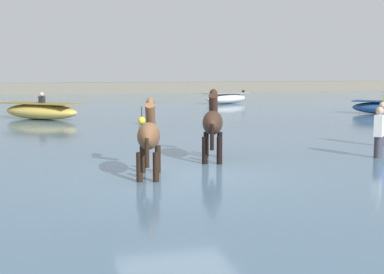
{
  "coord_description": "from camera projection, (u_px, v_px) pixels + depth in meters",
  "views": [
    {
      "loc": [
        -2.52,
        -10.31,
        2.51
      ],
      "look_at": [
        0.94,
        2.26,
        0.83
      ],
      "focal_mm": 47.86,
      "sensor_mm": 36.0,
      "label": 1
    }
  ],
  "objects": [
    {
      "name": "person_spectator_far",
      "position": [
        382.0,
        128.0,
        14.93
      ],
      "size": [
        0.21,
        0.33,
        1.63
      ],
      "color": "#383842",
      "rests_on": "ground"
    },
    {
      "name": "far_shoreline",
      "position": [
        78.0,
        90.0,
        50.51
      ],
      "size": [
        80.0,
        2.4,
        1.4
      ],
      "primitive_type": "cube",
      "color": "#706B5B",
      "rests_on": "ground"
    },
    {
      "name": "boat_far_offshore",
      "position": [
        41.0,
        111.0,
        23.28
      ],
      "size": [
        3.85,
        3.55,
        1.23
      ],
      "color": "gold",
      "rests_on": "water_surface"
    },
    {
      "name": "person_onlooker_left",
      "position": [
        379.0,
        137.0,
        12.88
      ],
      "size": [
        0.37,
        0.37,
        1.63
      ],
      "color": "#383842",
      "rests_on": "ground"
    },
    {
      "name": "ground_plane",
      "position": [
        178.0,
        190.0,
        10.84
      ],
      "size": [
        120.0,
        120.0,
        0.0
      ],
      "primitive_type": "plane",
      "color": "#756B56"
    },
    {
      "name": "boat_distant_west",
      "position": [
        226.0,
        98.0,
        34.65
      ],
      "size": [
        3.78,
        2.77,
        0.86
      ],
      "color": "silver",
      "rests_on": "water_surface"
    },
    {
      "name": "horse_lead_dark_bay",
      "position": [
        213.0,
        124.0,
        12.56
      ],
      "size": [
        0.93,
        1.88,
        2.05
      ],
      "color": "#382319",
      "rests_on": "ground"
    },
    {
      "name": "channel_buoy",
      "position": [
        142.0,
        120.0,
        21.18
      ],
      "size": [
        0.32,
        0.32,
        0.72
      ],
      "color": "yellow",
      "rests_on": "water_surface"
    },
    {
      "name": "water_surface",
      "position": [
        118.0,
        130.0,
        20.38
      ],
      "size": [
        90.0,
        90.0,
        0.33
      ],
      "primitive_type": "cube",
      "color": "slate",
      "rests_on": "ground"
    },
    {
      "name": "horse_trailing_bay",
      "position": [
        149.0,
        138.0,
        10.58
      ],
      "size": [
        0.78,
        1.79,
        1.94
      ],
      "color": "brown",
      "rests_on": "ground"
    }
  ]
}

